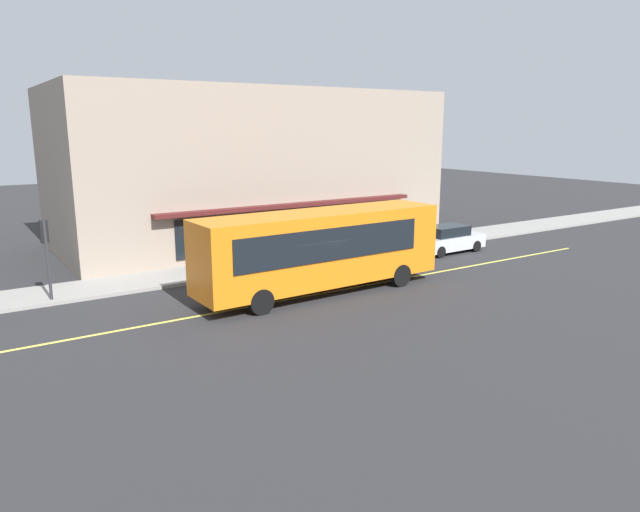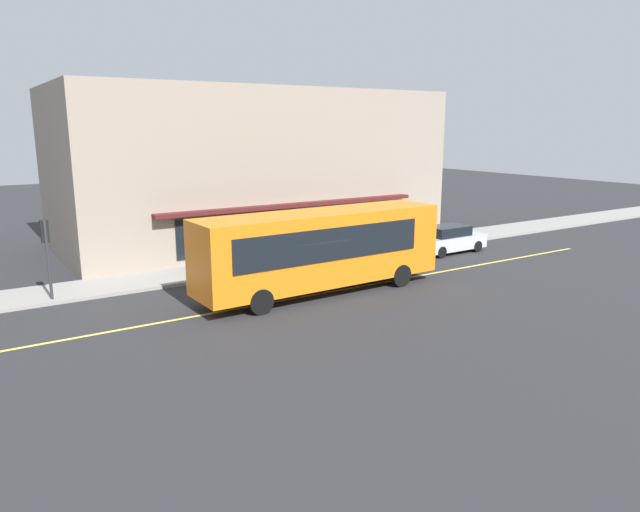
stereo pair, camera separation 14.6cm
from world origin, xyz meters
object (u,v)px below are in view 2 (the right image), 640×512
(bus, at_px, (322,247))
(pedestrian_mid_block, at_px, (348,229))
(car_silver, at_px, (448,239))
(traffic_light, at_px, (46,240))
(pedestrian_at_corner, at_px, (380,228))

(bus, height_order, pedestrian_mid_block, bus)
(bus, height_order, car_silver, bus)
(car_silver, height_order, pedestrian_mid_block, pedestrian_mid_block)
(traffic_light, bearing_deg, pedestrian_mid_block, 5.98)
(bus, xyz_separation_m, car_silver, (10.48, 3.01, -1.24))
(car_silver, distance_m, pedestrian_mid_block, 5.71)
(pedestrian_at_corner, relative_size, pedestrian_mid_block, 1.02)
(bus, distance_m, car_silver, 10.98)
(traffic_light, bearing_deg, car_silver, -5.16)
(pedestrian_mid_block, bearing_deg, traffic_light, -174.02)
(pedestrian_at_corner, bearing_deg, bus, -143.37)
(bus, distance_m, pedestrian_mid_block, 8.90)
(pedestrian_at_corner, xyz_separation_m, pedestrian_mid_block, (-1.77, 0.74, -0.03))
(bus, bearing_deg, car_silver, 16.01)
(bus, xyz_separation_m, pedestrian_at_corner, (7.77, 5.78, -0.73))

